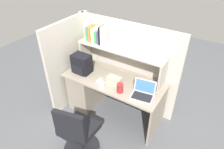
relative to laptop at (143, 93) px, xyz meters
name	(u,v)px	position (x,y,z in m)	size (l,w,h in m)	color
ground_plane	(113,112)	(-0.56, 0.12, -0.78)	(8.00, 8.00, 0.00)	#595B60
desk	(95,87)	(-0.95, 0.12, -0.38)	(1.60, 0.70, 0.73)	gray
cubicle_partition_rear	(125,66)	(-0.56, 0.50, -0.01)	(1.84, 0.05, 1.55)	#BCB5A8
cubicle_partition_left	(70,63)	(-1.41, 0.07, -0.01)	(0.05, 1.06, 1.55)	#BCB5A8
overhead_hutch	(121,54)	(-0.56, 0.32, 0.30)	(1.44, 0.28, 0.45)	#B3A99C
reference_books_on_shelf	(96,35)	(-1.00, 0.31, 0.52)	(0.33, 0.18, 0.30)	green
laptop	(143,93)	(0.00, 0.00, 0.00)	(0.34, 0.30, 0.22)	#B7BABF
backpack	(81,64)	(-1.11, 0.01, 0.10)	(0.30, 0.22, 0.31)	black
computer_mouse	(100,80)	(-0.71, -0.05, -0.03)	(0.06, 0.10, 0.03)	silver
paper_cup	(102,85)	(-0.60, -0.15, -0.01)	(0.08, 0.08, 0.09)	white
tissue_box	(114,80)	(-0.50, 0.05, 0.00)	(0.22, 0.12, 0.10)	#BFB299
snack_canister	(120,88)	(-0.32, -0.10, 0.02)	(0.10, 0.10, 0.14)	maroon
office_chair	(78,135)	(-0.54, -0.82, -0.39)	(0.52, 0.53, 0.93)	black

